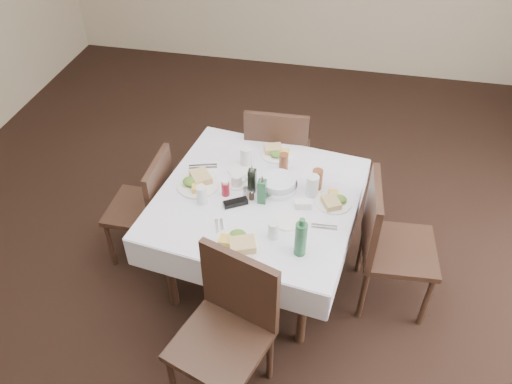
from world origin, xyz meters
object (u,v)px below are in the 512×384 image
(chair_north, at_px, (277,153))
(chair_south, at_px, (229,322))
(dining_table, at_px, (258,205))
(water_n, at_px, (246,157))
(bread_basket, at_px, (279,184))
(oil_cruet_green, at_px, (262,191))
(water_e, at_px, (312,186))
(coffee_mug, at_px, (237,181))
(water_s, at_px, (273,230))
(oil_cruet_dark, at_px, (252,179))
(ketchup_bottle, at_px, (226,188))
(chair_east, at_px, (386,239))
(chair_west, at_px, (149,202))
(water_w, at_px, (202,195))
(green_bottle, at_px, (301,238))

(chair_north, bearing_deg, chair_south, -89.67)
(dining_table, relative_size, water_n, 10.05)
(bread_basket, height_order, oil_cruet_green, oil_cruet_green)
(water_e, distance_m, coffee_mug, 0.50)
(water_s, distance_m, oil_cruet_dark, 0.44)
(chair_south, bearing_deg, ketchup_bottle, 105.11)
(chair_south, xyz_separation_m, oil_cruet_dark, (-0.06, 0.89, 0.28))
(oil_cruet_dark, bearing_deg, oil_cruet_green, -49.25)
(chair_east, height_order, chair_west, chair_east)
(oil_cruet_green, bearing_deg, water_e, 24.00)
(chair_west, distance_m, oil_cruet_dark, 0.83)
(chair_west, height_order, water_w, chair_west)
(chair_west, bearing_deg, coffee_mug, 2.72)
(chair_south, distance_m, chair_east, 1.17)
(chair_east, relative_size, green_bottle, 3.73)
(chair_east, bearing_deg, ketchup_bottle, -179.97)
(oil_cruet_dark, distance_m, green_bottle, 0.62)
(chair_west, xyz_separation_m, bread_basket, (0.92, 0.05, 0.29))
(oil_cruet_green, bearing_deg, water_s, -66.73)
(green_bottle, bearing_deg, chair_south, -128.02)
(chair_north, height_order, chair_south, chair_south)
(chair_west, bearing_deg, dining_table, -2.98)
(bread_basket, bearing_deg, dining_table, -141.79)
(water_s, height_order, coffee_mug, water_s)
(water_s, xyz_separation_m, oil_cruet_dark, (-0.21, 0.39, 0.03))
(water_w, bearing_deg, coffee_mug, 48.84)
(bread_basket, relative_size, ketchup_bottle, 2.19)
(water_s, relative_size, water_w, 0.93)
(chair_east, relative_size, bread_basket, 4.01)
(water_w, distance_m, oil_cruet_dark, 0.34)
(chair_east, bearing_deg, chair_west, 177.43)
(green_bottle, bearing_deg, oil_cruet_dark, 128.39)
(dining_table, distance_m, oil_cruet_dark, 0.19)
(chair_west, xyz_separation_m, green_bottle, (1.14, -0.48, 0.37))
(chair_south, height_order, water_e, chair_south)
(chair_north, bearing_deg, ketchup_bottle, -105.33)
(water_w, bearing_deg, water_n, 66.54)
(chair_north, relative_size, ketchup_bottle, 8.79)
(chair_south, xyz_separation_m, oil_cruet_green, (0.02, 0.79, 0.29))
(water_e, xyz_separation_m, oil_cruet_green, (-0.30, -0.13, 0.02))
(chair_west, relative_size, green_bottle, 3.37)
(dining_table, bearing_deg, ketchup_bottle, -170.87)
(chair_north, bearing_deg, water_e, -62.66)
(chair_west, relative_size, oil_cruet_dark, 4.30)
(chair_south, xyz_separation_m, chair_east, (0.84, 0.81, -0.00))
(water_n, bearing_deg, coffee_mug, -92.09)
(chair_south, bearing_deg, coffee_mug, 100.39)
(chair_west, xyz_separation_m, coffee_mug, (0.65, 0.03, 0.29))
(chair_north, relative_size, water_n, 7.04)
(chair_east, bearing_deg, water_e, 167.25)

